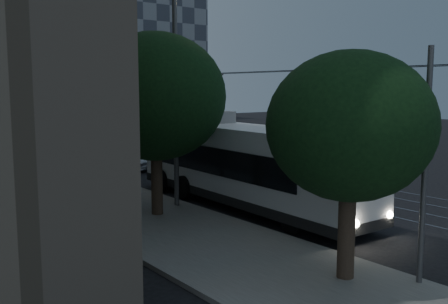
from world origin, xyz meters
TOP-DOWN VIEW (x-y plane):
  - ground at (0.00, 0.00)m, footprint 120.00×120.00m
  - sidewalk at (-7.50, 20.00)m, footprint 5.00×90.00m
  - tram_rails at (2.50, 20.00)m, footprint 4.52×90.00m
  - overhead_wires at (-4.97, 20.00)m, footprint 2.23×90.00m
  - building_distant_right at (18.00, 55.00)m, footprint 22.00×18.00m
  - trolleybus at (-3.11, -0.49)m, footprint 3.20×13.19m
  - pickup_silver at (-3.00, 11.97)m, footprint 4.58×6.50m
  - car_white_a at (-3.54, 14.01)m, footprint 2.25×4.52m
  - car_white_b at (-2.85, 19.50)m, footprint 2.93×5.55m
  - car_white_c at (-4.01, 27.03)m, footprint 3.11×4.91m
  - car_white_d at (-3.88, 34.47)m, footprint 2.30×4.29m
  - tree_0 at (-6.50, -8.64)m, footprint 4.19×4.19m
  - tree_1 at (-7.00, 0.00)m, footprint 5.37×5.37m
  - tree_2 at (-6.50, 10.98)m, footprint 5.06×5.06m
  - tree_3 at (-7.00, 19.38)m, footprint 5.61×5.61m
  - streetlamp_near at (-5.19, 0.79)m, footprint 2.34×0.44m
  - streetlamp_far at (-4.78, 21.90)m, footprint 2.56×0.44m

SIDE VIEW (x-z plane):
  - ground at x=0.00m, z-range 0.00..0.00m
  - tram_rails at x=2.50m, z-range 0.00..0.02m
  - sidewalk at x=-7.50m, z-range 0.00..0.15m
  - car_white_d at x=-3.88m, z-range 0.00..1.39m
  - car_white_a at x=-3.54m, z-range 0.00..1.48m
  - car_white_c at x=-4.01m, z-range 0.00..1.53m
  - car_white_b at x=-2.85m, z-range 0.00..1.53m
  - pickup_silver at x=-3.00m, z-range 0.00..1.65m
  - trolleybus at x=-3.11m, z-range -1.01..4.62m
  - overhead_wires at x=-4.97m, z-range 0.47..6.47m
  - tree_0 at x=-6.50m, z-range 1.07..7.01m
  - tree_3 at x=-7.00m, z-range 0.93..7.86m
  - tree_1 at x=-7.00m, z-range 1.12..8.20m
  - tree_2 at x=-6.50m, z-range 1.20..8.19m
  - streetlamp_near at x=-5.19m, z-range 1.01..10.63m
  - streetlamp_far at x=-4.78m, z-range 1.05..11.72m
  - building_distant_right at x=18.00m, z-range 0.00..24.00m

